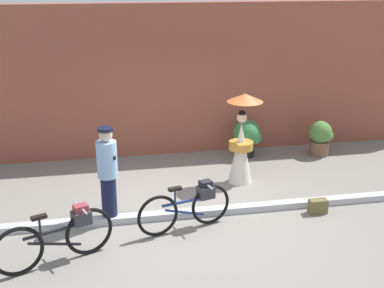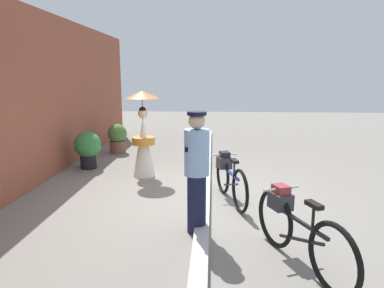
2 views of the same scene
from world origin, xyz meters
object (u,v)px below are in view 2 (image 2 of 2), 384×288
at_px(person_with_parasol, 143,136).
at_px(potted_plant_by_door, 118,137).
at_px(bicycle_near_officer, 229,177).
at_px(bicycle_far_side, 297,227).
at_px(person_officer, 197,169).
at_px(potted_plant_small, 88,147).
at_px(backpack_on_pavement, 220,160).

bearing_deg(person_with_parasol, potted_plant_by_door, 27.62).
xyz_separation_m(bicycle_near_officer, person_with_parasol, (1.40, 1.78, 0.46)).
relative_size(bicycle_far_side, person_officer, 1.01).
height_order(potted_plant_small, backpack_on_pavement, potted_plant_small).
xyz_separation_m(bicycle_near_officer, potted_plant_small, (1.97, 3.21, 0.07)).
distance_m(bicycle_far_side, person_officer, 1.48).
xyz_separation_m(potted_plant_by_door, potted_plant_small, (-1.70, 0.24, 0.06)).
distance_m(person_officer, potted_plant_small, 4.25).
relative_size(bicycle_far_side, potted_plant_small, 1.94).
relative_size(person_with_parasol, potted_plant_by_door, 2.25).
xyz_separation_m(bicycle_far_side, backpack_on_pavement, (4.41, 0.80, -0.31)).
height_order(potted_plant_by_door, backpack_on_pavement, potted_plant_by_door).
bearing_deg(person_officer, person_with_parasol, 25.20).
height_order(person_with_parasol, backpack_on_pavement, person_with_parasol).
xyz_separation_m(potted_plant_by_door, backpack_on_pavement, (-1.32, -2.85, -0.30)).
distance_m(bicycle_near_officer, potted_plant_by_door, 4.73).
bearing_deg(bicycle_far_side, person_with_parasol, 35.36).
distance_m(potted_plant_small, backpack_on_pavement, 3.13).
bearing_deg(bicycle_near_officer, person_officer, 158.49).
relative_size(bicycle_far_side, backpack_on_pavement, 5.28).
bearing_deg(potted_plant_by_door, backpack_on_pavement, -114.90).
bearing_deg(backpack_on_pavement, bicycle_far_side, -169.78).
height_order(bicycle_far_side, person_officer, person_officer).
height_order(person_officer, backpack_on_pavement, person_officer).
distance_m(person_with_parasol, backpack_on_pavement, 2.05).
bearing_deg(potted_plant_small, person_officer, -140.48).
height_order(person_with_parasol, potted_plant_by_door, person_with_parasol).
bearing_deg(bicycle_far_side, person_officer, 57.28).
relative_size(person_officer, potted_plant_by_door, 2.07).
xyz_separation_m(person_officer, person_with_parasol, (2.70, 1.27, -0.02)).
bearing_deg(bicycle_near_officer, bicycle_far_side, -161.83).
xyz_separation_m(person_with_parasol, potted_plant_by_door, (2.27, 1.19, -0.45)).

